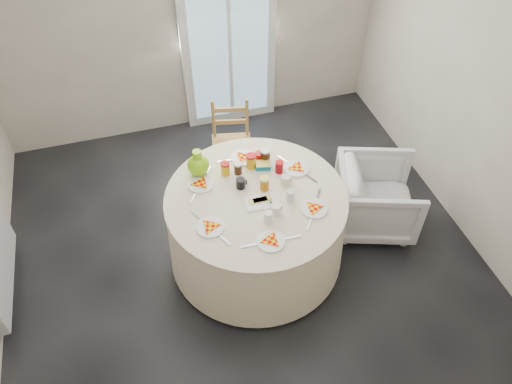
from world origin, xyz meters
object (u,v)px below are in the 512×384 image
object	(u,v)px
armchair	(378,192)
green_pitcher	(198,162)
table	(256,228)
wooden_chair	(232,141)

from	to	relation	value
armchair	green_pitcher	distance (m)	1.62
table	wooden_chair	distance (m)	1.04
wooden_chair	armchair	distance (m)	1.45
wooden_chair	armchair	size ratio (longest dim) A/B	1.19
wooden_chair	armchair	world-z (taller)	wooden_chair
wooden_chair	green_pitcher	world-z (taller)	green_pitcher
table	wooden_chair	world-z (taller)	wooden_chair
armchair	wooden_chair	bearing A→B (deg)	67.09
table	armchair	distance (m)	1.15
armchair	green_pitcher	bearing A→B (deg)	97.01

